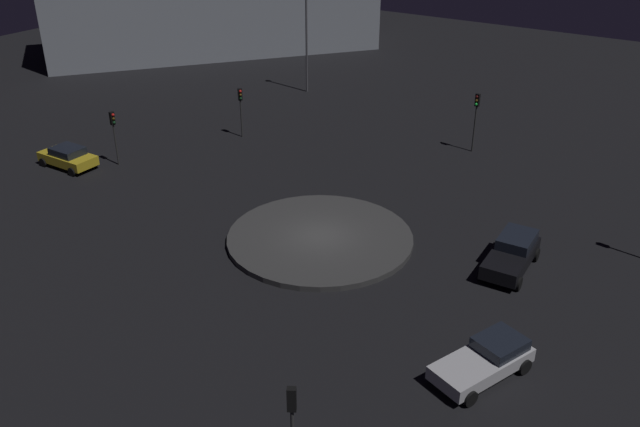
% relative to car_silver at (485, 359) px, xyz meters
% --- Properties ---
extents(ground_plane, '(119.83, 119.83, 0.00)m').
position_rel_car_silver_xyz_m(ground_plane, '(-5.51, -11.71, -0.74)').
color(ground_plane, black).
extents(roundabout_island, '(10.30, 10.30, 0.31)m').
position_rel_car_silver_xyz_m(roundabout_island, '(-5.51, -11.71, -0.58)').
color(roundabout_island, '#383838').
rests_on(roundabout_island, ground_plane).
extents(car_silver, '(4.78, 3.32, 1.42)m').
position_rel_car_silver_xyz_m(car_silver, '(0.00, 0.00, 0.00)').
color(car_silver, silver).
rests_on(car_silver, ground_plane).
extents(car_yellow, '(2.13, 4.15, 1.44)m').
position_rel_car_silver_xyz_m(car_yellow, '(-4.54, -31.81, 0.01)').
color(car_yellow, gold).
rests_on(car_yellow, ground_plane).
extents(car_black, '(4.56, 2.26, 1.63)m').
position_rel_car_silver_xyz_m(car_black, '(-8.58, -1.92, 0.11)').
color(car_black, black).
rests_on(car_black, ground_plane).
extents(traffic_light_southwest, '(0.37, 0.39, 3.80)m').
position_rel_car_silver_xyz_m(traffic_light_southwest, '(-15.60, -25.51, 1.98)').
color(traffic_light_southwest, '#2D2D2D').
rests_on(traffic_light_southwest, ground_plane).
extents(traffic_light_northeast, '(0.40, 0.37, 4.11)m').
position_rel_car_silver_xyz_m(traffic_light_northeast, '(8.72, -3.35, 2.19)').
color(traffic_light_northeast, '#2D2D2D').
rests_on(traffic_light_northeast, ground_plane).
extents(traffic_light_south, '(0.31, 0.36, 3.83)m').
position_rel_car_silver_xyz_m(traffic_light_south, '(-6.67, -29.22, 2.00)').
color(traffic_light_south, '#2D2D2D').
rests_on(traffic_light_south, ground_plane).
extents(traffic_light_west, '(0.37, 0.32, 4.31)m').
position_rel_car_silver_xyz_m(traffic_light_west, '(-22.52, -9.73, 2.32)').
color(traffic_light_west, '#2D2D2D').
rests_on(traffic_light_west, ground_plane).
extents(streetlamp_southwest, '(0.52, 0.52, 8.91)m').
position_rel_car_silver_xyz_m(streetlamp_southwest, '(-27.90, -27.96, 4.99)').
color(streetlamp_southwest, '#4C4C51').
rests_on(streetlamp_southwest, ground_plane).
extents(store_building, '(33.78, 29.47, 9.21)m').
position_rel_car_silver_xyz_m(store_building, '(-34.66, -44.91, 3.86)').
color(store_building, '#8C939E').
rests_on(store_building, ground_plane).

